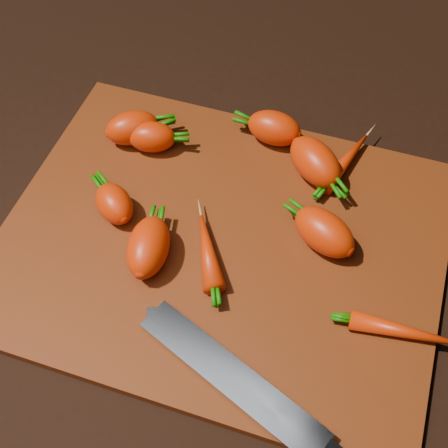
% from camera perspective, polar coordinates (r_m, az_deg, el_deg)
% --- Properties ---
extents(ground, '(2.00, 2.00, 0.01)m').
position_cam_1_polar(ground, '(0.73, -0.25, -2.22)').
color(ground, black).
extents(cutting_board, '(0.50, 0.40, 0.01)m').
position_cam_1_polar(cutting_board, '(0.72, -0.25, -1.74)').
color(cutting_board, '#5C2209').
rests_on(cutting_board, ground).
extents(carrot_0, '(0.08, 0.07, 0.04)m').
position_cam_1_polar(carrot_0, '(0.81, -8.38, 8.69)').
color(carrot_0, red).
rests_on(carrot_0, cutting_board).
extents(carrot_1, '(0.07, 0.07, 0.04)m').
position_cam_1_polar(carrot_1, '(0.73, -10.00, 1.84)').
color(carrot_1, red).
rests_on(carrot_1, cutting_board).
extents(carrot_2, '(0.09, 0.09, 0.05)m').
position_cam_1_polar(carrot_2, '(0.76, 8.34, 5.65)').
color(carrot_2, red).
rests_on(carrot_2, cutting_board).
extents(carrot_3, '(0.06, 0.08, 0.05)m').
position_cam_1_polar(carrot_3, '(0.69, -6.94, -2.09)').
color(carrot_3, red).
rests_on(carrot_3, cutting_board).
extents(carrot_4, '(0.07, 0.05, 0.04)m').
position_cam_1_polar(carrot_4, '(0.80, 4.62, 8.73)').
color(carrot_4, red).
rests_on(carrot_4, cutting_board).
extents(carrot_5, '(0.07, 0.05, 0.04)m').
position_cam_1_polar(carrot_5, '(0.80, -6.63, 7.91)').
color(carrot_5, red).
rests_on(carrot_5, cutting_board).
extents(carrot_6, '(0.09, 0.08, 0.05)m').
position_cam_1_polar(carrot_6, '(0.70, 9.15, -0.72)').
color(carrot_6, red).
rests_on(carrot_6, cutting_board).
extents(carrot_7, '(0.05, 0.11, 0.02)m').
position_cam_1_polar(carrot_7, '(0.79, 11.06, 5.67)').
color(carrot_7, red).
rests_on(carrot_7, cutting_board).
extents(carrot_8, '(0.12, 0.03, 0.02)m').
position_cam_1_polar(carrot_8, '(0.67, 16.54, -9.50)').
color(carrot_8, red).
rests_on(carrot_8, cutting_board).
extents(carrot_9, '(0.07, 0.10, 0.03)m').
position_cam_1_polar(carrot_9, '(0.69, -1.50, -2.49)').
color(carrot_9, red).
rests_on(carrot_9, cutting_board).
extents(knife, '(0.32, 0.15, 0.02)m').
position_cam_1_polar(knife, '(0.62, 1.77, -14.59)').
color(knife, gray).
rests_on(knife, cutting_board).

